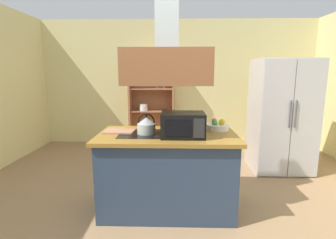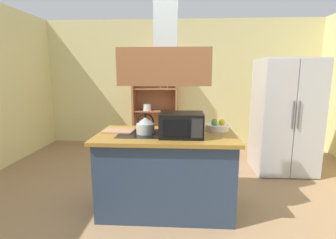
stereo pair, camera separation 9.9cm
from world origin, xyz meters
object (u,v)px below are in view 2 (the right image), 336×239
at_px(dish_cabinet, 155,107).
at_px(cutting_board, 119,131).
at_px(wine_glass_on_counter, 164,117).
at_px(refrigerator, 285,116).
at_px(fruit_bowl, 217,126).
at_px(kettle, 145,125).
at_px(microwave, 181,125).

xyz_separation_m(dish_cabinet, cutting_board, (-0.14, -2.66, 0.06)).
relative_size(cutting_board, wine_glass_on_counter, 1.65).
bearing_deg(refrigerator, cutting_board, -152.41).
bearing_deg(wine_glass_on_counter, refrigerator, 30.77).
relative_size(dish_cabinet, wine_glass_on_counter, 9.25).
bearing_deg(refrigerator, dish_cabinet, 147.27).
bearing_deg(fruit_bowl, kettle, -165.14).
bearing_deg(wine_glass_on_counter, dish_cabinet, 98.48).
distance_m(cutting_board, fruit_bowl, 1.16).
height_order(kettle, wine_glass_on_counter, kettle).
distance_m(kettle, microwave, 0.42).
distance_m(dish_cabinet, cutting_board, 2.66).
distance_m(dish_cabinet, microwave, 2.91).
height_order(dish_cabinet, kettle, dish_cabinet).
xyz_separation_m(kettle, cutting_board, (-0.32, 0.07, -0.09)).
relative_size(wine_glass_on_counter, fruit_bowl, 0.75).
xyz_separation_m(wine_glass_on_counter, fruit_bowl, (0.64, 0.01, -0.11)).
relative_size(cutting_board, microwave, 0.74).
xyz_separation_m(dish_cabinet, wine_glass_on_counter, (0.38, -2.52, 0.20)).
bearing_deg(fruit_bowl, refrigerator, 42.01).
bearing_deg(cutting_board, wine_glass_on_counter, 14.60).
height_order(cutting_board, microwave, microwave).
distance_m(cutting_board, wine_glass_on_counter, 0.55).
xyz_separation_m(kettle, wine_glass_on_counter, (0.19, 0.21, 0.06)).
distance_m(microwave, wine_glass_on_counter, 0.39).
xyz_separation_m(cutting_board, fruit_bowl, (1.15, 0.15, 0.04)).
bearing_deg(fruit_bowl, cutting_board, -172.81).
xyz_separation_m(kettle, fruit_bowl, (0.83, 0.22, -0.05)).
xyz_separation_m(dish_cabinet, kettle, (0.19, -2.73, 0.15)).
relative_size(kettle, microwave, 0.50).
relative_size(cutting_board, fruit_bowl, 1.24).
bearing_deg(cutting_board, refrigerator, 27.59).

